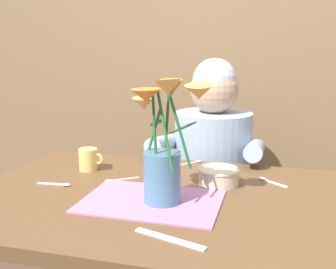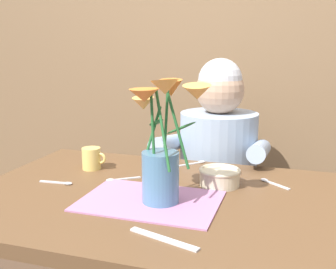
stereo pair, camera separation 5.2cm
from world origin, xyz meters
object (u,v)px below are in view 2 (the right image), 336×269
object	(u,v)px
seated_person	(217,186)
dinner_knife	(163,239)
flower_vase	(162,145)
ceramic_mug	(92,158)
ceramic_bowl	(220,176)

from	to	relation	value
seated_person	dinner_knife	bearing A→B (deg)	-88.91
flower_vase	ceramic_mug	size ratio (longest dim) A/B	3.92
ceramic_bowl	dinner_knife	size ratio (longest dim) A/B	0.72
ceramic_bowl	seated_person	bearing A→B (deg)	101.22
flower_vase	ceramic_mug	distance (m)	0.44
flower_vase	ceramic_bowl	world-z (taller)	flower_vase
seated_person	dinner_knife	world-z (taller)	seated_person
dinner_knife	ceramic_mug	bearing A→B (deg)	150.67
ceramic_bowl	flower_vase	bearing A→B (deg)	-123.66
flower_vase	seated_person	bearing A→B (deg)	86.81
flower_vase	dinner_knife	distance (m)	0.29
dinner_knife	ceramic_mug	xyz separation A→B (m)	(-0.43, 0.45, 0.04)
flower_vase	ceramic_bowl	xyz separation A→B (m)	(0.13, 0.20, -0.14)
ceramic_bowl	ceramic_mug	xyz separation A→B (m)	(-0.48, 0.03, 0.01)
seated_person	flower_vase	xyz separation A→B (m)	(-0.04, -0.67, 0.35)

